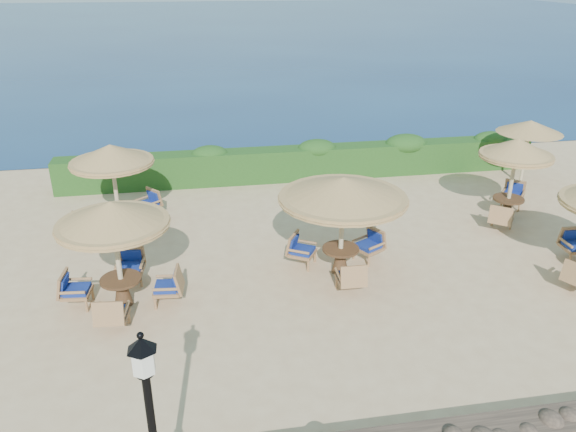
{
  "coord_description": "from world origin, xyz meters",
  "views": [
    {
      "loc": [
        -3.99,
        -12.56,
        7.37
      ],
      "look_at": [
        -1.68,
        0.89,
        1.3
      ],
      "focal_mm": 35.0,
      "sensor_mm": 36.0,
      "label": 1
    }
  ],
  "objects_px": {
    "cafe_set_0": "(115,238)",
    "cafe_set_3": "(113,168)",
    "cafe_set_1": "(343,202)",
    "extra_parasol": "(530,127)",
    "cafe_set_4": "(515,163)"
  },
  "relations": [
    {
      "from": "cafe_set_1",
      "to": "extra_parasol",
      "type": "bearing_deg",
      "value": 32.4
    },
    {
      "from": "extra_parasol",
      "to": "cafe_set_3",
      "type": "distance_m",
      "value": 14.32
    },
    {
      "from": "cafe_set_1",
      "to": "cafe_set_0",
      "type": "bearing_deg",
      "value": -173.37
    },
    {
      "from": "extra_parasol",
      "to": "cafe_set_0",
      "type": "height_order",
      "value": "cafe_set_0"
    },
    {
      "from": "cafe_set_3",
      "to": "cafe_set_1",
      "type": "bearing_deg",
      "value": -32.75
    },
    {
      "from": "cafe_set_3",
      "to": "cafe_set_4",
      "type": "relative_size",
      "value": 1.0
    },
    {
      "from": "cafe_set_1",
      "to": "cafe_set_4",
      "type": "relative_size",
      "value": 1.24
    },
    {
      "from": "extra_parasol",
      "to": "cafe_set_1",
      "type": "xyz_separation_m",
      "value": [
        -8.26,
        -5.24,
        -0.17
      ]
    },
    {
      "from": "cafe_set_3",
      "to": "extra_parasol",
      "type": "bearing_deg",
      "value": 5.55
    },
    {
      "from": "extra_parasol",
      "to": "cafe_set_4",
      "type": "height_order",
      "value": "cafe_set_4"
    },
    {
      "from": "cafe_set_0",
      "to": "cafe_set_4",
      "type": "distance_m",
      "value": 11.98
    },
    {
      "from": "cafe_set_0",
      "to": "cafe_set_4",
      "type": "bearing_deg",
      "value": 14.91
    },
    {
      "from": "extra_parasol",
      "to": "cafe_set_1",
      "type": "bearing_deg",
      "value": -147.6
    },
    {
      "from": "cafe_set_0",
      "to": "cafe_set_3",
      "type": "relative_size",
      "value": 1.08
    },
    {
      "from": "cafe_set_0",
      "to": "cafe_set_1",
      "type": "relative_size",
      "value": 0.87
    }
  ]
}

